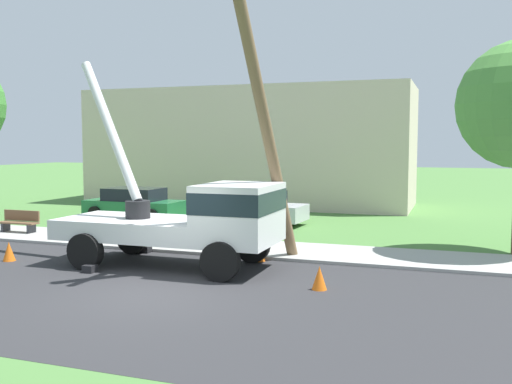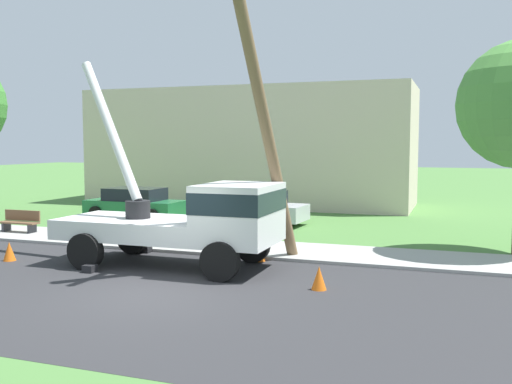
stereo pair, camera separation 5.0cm
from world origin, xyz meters
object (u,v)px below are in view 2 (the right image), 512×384
object	(u,v)px
parked_sedan_silver	(254,207)
park_bench	(20,222)
utility_truck	(195,217)
parked_sedan_green	(135,204)
traffic_cone_curbside	(259,252)
traffic_cone_behind	(9,251)
traffic_cone_ahead	(319,278)
leaning_utility_pole	(262,111)

from	to	relation	value
parked_sedan_silver	park_bench	size ratio (longest dim) A/B	2.82
utility_truck	park_bench	bearing A→B (deg)	160.88
utility_truck	parked_sedan_green	size ratio (longest dim) A/B	1.52
traffic_cone_curbside	parked_sedan_silver	distance (m)	7.60
parked_sedan_silver	traffic_cone_curbside	bearing A→B (deg)	-69.10
park_bench	parked_sedan_silver	bearing A→B (deg)	36.56
traffic_cone_curbside	traffic_cone_behind	bearing A→B (deg)	-160.80
traffic_cone_curbside	park_bench	size ratio (longest dim) A/B	0.35
traffic_cone_curbside	parked_sedan_green	xyz separation A→B (m)	(-8.24, 6.70, 0.43)
traffic_cone_curbside	traffic_cone_ahead	bearing A→B (deg)	-47.63
leaning_utility_pole	parked_sedan_silver	distance (m)	9.26
leaning_utility_pole	park_bench	size ratio (longest dim) A/B	5.27
traffic_cone_ahead	parked_sedan_green	distance (m)	14.14
traffic_cone_curbside	parked_sedan_silver	size ratio (longest dim) A/B	0.12
traffic_cone_behind	parked_sedan_silver	size ratio (longest dim) A/B	0.12
traffic_cone_behind	traffic_cone_curbside	size ratio (longest dim) A/B	1.00
traffic_cone_ahead	traffic_cone_curbside	bearing A→B (deg)	132.37
parked_sedan_green	traffic_cone_curbside	bearing A→B (deg)	-39.13
utility_truck	park_bench	distance (m)	9.27
leaning_utility_pole	park_bench	bearing A→B (deg)	166.72
traffic_cone_ahead	traffic_cone_behind	size ratio (longest dim) A/B	1.00
traffic_cone_curbside	parked_sedan_silver	bearing A→B (deg)	110.90
traffic_cone_ahead	traffic_cone_curbside	xyz separation A→B (m)	(-2.39, 2.62, 0.00)
leaning_utility_pole	parked_sedan_silver	bearing A→B (deg)	111.22
leaning_utility_pole	utility_truck	bearing A→B (deg)	-162.78
utility_truck	park_bench	xyz separation A→B (m)	(-8.71, 3.02, -0.95)
leaning_utility_pole	traffic_cone_ahead	xyz separation A→B (m)	(2.01, -1.76, -4.02)
leaning_utility_pole	parked_sedan_green	world-z (taller)	leaning_utility_pole
leaning_utility_pole	traffic_cone_ahead	bearing A→B (deg)	-41.22
utility_truck	traffic_cone_curbside	xyz separation A→B (m)	(1.38, 1.41, -1.13)
traffic_cone_behind	leaning_utility_pole	bearing A→B (deg)	11.97
utility_truck	leaning_utility_pole	xyz separation A→B (m)	(1.76, 0.55, 2.89)
park_bench	traffic_cone_curbside	bearing A→B (deg)	-9.08
utility_truck	parked_sedan_silver	size ratio (longest dim) A/B	1.50
leaning_utility_pole	traffic_cone_behind	size ratio (longest dim) A/B	15.05
utility_truck	leaning_utility_pole	world-z (taller)	leaning_utility_pole
traffic_cone_curbside	parked_sedan_green	bearing A→B (deg)	140.87
leaning_utility_pole	traffic_cone_curbside	size ratio (longest dim) A/B	15.05
traffic_cone_curbside	leaning_utility_pole	bearing A→B (deg)	-66.13
traffic_cone_ahead	traffic_cone_behind	world-z (taller)	same
utility_truck	traffic_cone_behind	xyz separation A→B (m)	(-5.51, -1.00, -1.13)
leaning_utility_pole	traffic_cone_behind	world-z (taller)	leaning_utility_pole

